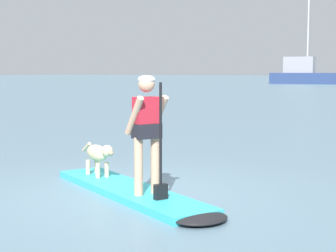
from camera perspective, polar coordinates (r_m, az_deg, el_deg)
ground_plane at (r=7.77m, az=-4.19°, el=-7.24°), size 400.00×400.00×0.00m
paddleboard at (r=7.57m, az=-3.34°, el=-7.21°), size 3.71×2.09×0.10m
person_paddler at (r=7.15m, az=-2.22°, el=-0.04°), size 0.68×0.59×1.60m
dog at (r=8.55m, az=-7.42°, el=-2.99°), size 1.01×0.49×0.53m
moored_boat_outer at (r=76.93m, az=14.10°, el=5.43°), size 9.35×3.63×11.68m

